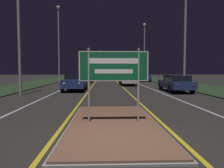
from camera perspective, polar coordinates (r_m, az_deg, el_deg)
The scene contains 19 objects.
ground_plane at distance 5.57m, azimuth 1.25°, elevation -15.10°, with size 160.00×160.00×0.00m, color #282623.
median_island at distance 7.23m, azimuth 0.44°, elevation -10.34°, with size 2.90×6.23×0.10m.
verge_left at distance 26.94m, azimuth -22.02°, elevation -0.33°, with size 5.00×100.00×0.08m.
verge_right at distance 27.15m, azimuth 19.11°, elevation -0.24°, with size 5.00×100.00×0.08m.
centre_line_yellow_left at distance 30.34m, azimuth -4.58°, elevation 0.27°, with size 0.12×70.00×0.01m.
centre_line_yellow_right at distance 30.38m, azimuth 1.61°, elevation 0.29°, with size 0.12×70.00×0.01m.
lane_line_white_left at distance 30.56m, azimuth -9.38°, elevation 0.26°, with size 0.12×70.00×0.01m.
lane_line_white_right at distance 30.65m, azimuth 6.39°, elevation 0.29°, with size 0.12×70.00×0.01m.
edge_line_white_left at distance 31.09m, azimuth -14.88°, elevation 0.24°, with size 0.10×70.00×0.01m.
edge_line_white_right at distance 31.23m, azimuth 11.84°, elevation 0.30°, with size 0.10×70.00×0.01m.
highway_sign at distance 7.01m, azimuth 0.45°, elevation 3.82°, with size 2.23×0.07×2.39m.
streetlight_left_far at distance 31.96m, azimuth -13.77°, elevation 11.71°, with size 0.46×0.46×10.68m.
streetlight_right_near at distance 19.72m, azimuth 18.65°, elevation 17.54°, with size 0.48×0.48×10.92m.
streetlight_right_far at distance 35.85m, azimuth 8.45°, elevation 9.67°, with size 0.46×0.46×9.23m.
car_receding_0 at distance 18.74m, azimuth 16.33°, elevation 0.27°, with size 1.91×4.66×1.36m.
car_receding_1 at distance 25.63m, azimuth 4.33°, elevation 1.45°, with size 2.01×4.64×1.54m.
car_receding_2 at distance 34.47m, azimuth 8.13°, elevation 1.90°, with size 1.99×4.20×1.41m.
car_approaching_0 at distance 19.26m, azimuth -9.51°, elevation 0.63°, with size 1.95×4.53×1.48m.
car_approaching_1 at distance 32.86m, azimuth -6.55°, elevation 1.78°, with size 1.95×4.52×1.38m.
Camera 1 is at (-0.31, -5.26, 1.79)m, focal length 35.00 mm.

